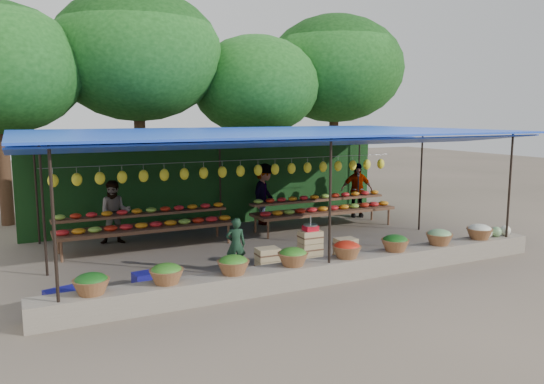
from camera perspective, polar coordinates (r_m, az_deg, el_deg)
name	(u,v)px	position (r m, az deg, el deg)	size (l,w,h in m)	color
ground	(264,249)	(12.78, -0.89, -6.12)	(60.00, 60.00, 0.00)	brown
stone_curb	(325,271)	(10.40, 5.69, -8.43)	(10.60, 0.55, 0.40)	#70665A
stall_canopy	(262,137)	(12.44, -1.05, 5.96)	(10.80, 6.60, 2.82)	black
produce_baskets	(321,253)	(10.25, 5.24, -6.56)	(8.98, 0.58, 0.34)	brown
netting_backdrop	(217,182)	(15.40, -5.93, 1.07)	(10.60, 0.06, 2.50)	#163F18
tree_row	(199,68)	(18.27, -7.88, 13.03)	(16.51, 5.50, 7.12)	#331E12
fruit_table_left	(146,223)	(13.10, -13.39, -3.26)	(4.21, 0.95, 0.93)	#492E1D
fruit_table_right	(324,207)	(14.99, 5.57, -1.62)	(4.21, 0.95, 0.93)	#492E1D
crate_counter	(309,252)	(11.29, 4.00, -6.47)	(2.36, 0.36, 0.77)	tan
weighing_scale	(310,227)	(11.17, 4.15, -3.80)	(0.30, 0.30, 0.32)	red
vendor_seated	(236,245)	(10.90, -3.91, -5.67)	(0.41, 0.27, 1.11)	#183521
customer_left	(115,212)	(13.67, -16.52, -2.11)	(0.77, 0.60, 1.58)	slate
customer_mid	(264,194)	(15.41, -0.83, -0.23)	(1.15, 0.66, 1.78)	slate
customer_right	(357,190)	(16.78, 9.10, 0.21)	(0.99, 0.41, 1.69)	slate
blue_crate_front	(147,280)	(10.23, -13.26, -9.21)	(0.50, 0.36, 0.30)	navy
blue_crate_back	(64,299)	(9.56, -21.49, -10.71)	(0.56, 0.40, 0.34)	navy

